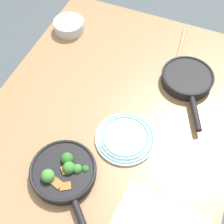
{
  "coord_description": "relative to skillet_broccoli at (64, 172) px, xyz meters",
  "views": [
    {
      "loc": [
        -0.65,
        -0.27,
        1.78
      ],
      "look_at": [
        0.0,
        0.0,
        0.74
      ],
      "focal_mm": 50.0,
      "sensor_mm": 36.0,
      "label": 1
    }
  ],
  "objects": [
    {
      "name": "wooden_spoon",
      "position": [
        0.7,
        -0.22,
        -0.02
      ],
      "size": [
        0.36,
        0.07,
        0.02
      ],
      "rotation": [
        0.0,
        0.0,
        3.25
      ],
      "color": "tan",
      "rests_on": "dining_table_red"
    },
    {
      "name": "skillet_eggs",
      "position": [
        0.59,
        -0.29,
        -0.0
      ],
      "size": [
        0.36,
        0.23,
        0.05
      ],
      "rotation": [
        0.0,
        0.0,
        3.56
      ],
      "color": "black",
      "rests_on": "dining_table_red"
    },
    {
      "name": "dinner_plate_stack",
      "position": [
        0.22,
        -0.15,
        -0.01
      ],
      "size": [
        0.23,
        0.23,
        0.03
      ],
      "color": "white",
      "rests_on": "dining_table_red"
    },
    {
      "name": "prep_bowl_steel",
      "position": [
        0.7,
        0.34,
        0.0
      ],
      "size": [
        0.15,
        0.15,
        0.05
      ],
      "color": "#B7B7BC",
      "rests_on": "dining_table_red"
    },
    {
      "name": "skillet_broccoli",
      "position": [
        0.0,
        0.0,
        0.0
      ],
      "size": [
        0.31,
        0.32,
        0.08
      ],
      "rotation": [
        0.0,
        0.0,
        3.94
      ],
      "color": "black",
      "rests_on": "dining_table_red"
    },
    {
      "name": "ground_plane",
      "position": [
        0.31,
        -0.06,
        -0.75
      ],
      "size": [
        14.0,
        14.0,
        0.0
      ],
      "primitive_type": "plane",
      "color": "#424C51"
    },
    {
      "name": "dining_table_red",
      "position": [
        0.31,
        -0.06,
        -0.1
      ],
      "size": [
        1.32,
        1.0,
        0.72
      ],
      "color": "olive",
      "rests_on": "ground_plane"
    }
  ]
}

